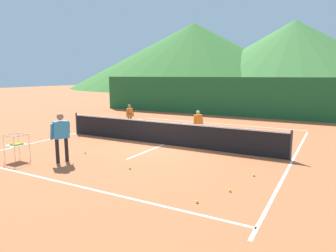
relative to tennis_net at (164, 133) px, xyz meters
name	(u,v)px	position (x,y,z in m)	size (l,w,h in m)	color
ground_plane	(164,144)	(0.00, 0.00, -0.50)	(120.00, 120.00, 0.00)	#BC6038
line_baseline_near	(66,183)	(0.00, -5.33, -0.50)	(10.12, 0.08, 0.01)	white
line_baseline_far	(216,123)	(0.00, 6.38, -0.50)	(10.12, 0.08, 0.01)	white
line_sideline_west	(76,133)	(-5.06, 0.00, -0.50)	(0.08, 11.72, 0.01)	white
line_sideline_east	(292,160)	(5.06, 0.00, -0.50)	(0.08, 11.72, 0.01)	white
line_service_center	(164,144)	(0.00, 0.00, -0.50)	(0.08, 5.25, 0.01)	white
tennis_net	(164,133)	(0.00, 0.00, 0.00)	(10.04, 0.08, 1.05)	#333338
instructor	(61,133)	(-1.69, -3.92, 0.49)	(0.47, 0.82, 1.65)	black
student_0	(130,114)	(-3.53, 2.47, 0.29)	(0.47, 0.61, 1.32)	navy
student_1	(198,121)	(0.65, 2.07, 0.26)	(0.40, 0.50, 1.27)	silver
ball_cart	(17,144)	(-3.17, -4.53, 0.08)	(0.58, 0.58, 0.90)	#B7B7BC
tennis_ball_0	(230,191)	(4.05, -3.79, -0.47)	(0.07, 0.07, 0.07)	yellow
tennis_ball_2	(254,175)	(4.29, -2.30, -0.47)	(0.07, 0.07, 0.07)	yellow
tennis_ball_3	(85,153)	(-1.84, -2.71, -0.47)	(0.07, 0.07, 0.07)	yellow
tennis_ball_4	(197,202)	(3.60, -4.80, -0.47)	(0.07, 0.07, 0.07)	yellow
tennis_ball_5	(130,168)	(0.76, -3.48, -0.47)	(0.07, 0.07, 0.07)	yellow
windscreen_fence	(235,97)	(0.00, 10.03, 0.87)	(22.27, 0.08, 2.74)	#1E5B2D
hill_0	(293,55)	(-2.42, 59.54, 6.59)	(49.85, 49.85, 14.18)	#427A38
hill_2	(194,55)	(-24.19, 56.95, 6.97)	(57.09, 57.09, 14.93)	#38702D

